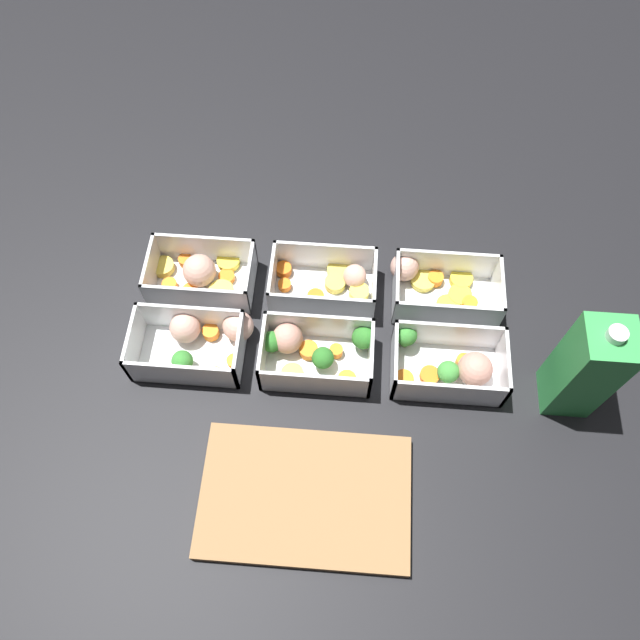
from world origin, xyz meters
TOP-DOWN VIEW (x-y plane):
  - ground_plane at (0.00, 0.00)m, footprint 4.00×4.00m
  - container_near_left at (-0.18, -0.07)m, footprint 0.18×0.12m
  - container_near_center at (-0.01, -0.07)m, footprint 0.16×0.11m
  - container_near_right at (0.19, -0.07)m, footprint 0.17×0.11m
  - container_far_left at (-0.20, 0.06)m, footprint 0.16×0.11m
  - container_far_center at (0.01, 0.05)m, footprint 0.17×0.10m
  - container_far_right at (0.18, 0.05)m, footprint 0.18×0.13m
  - juice_carton at (-0.36, 0.09)m, footprint 0.07×0.07m
  - cutting_board at (0.00, 0.26)m, footprint 0.28×0.18m

SIDE VIEW (x-z plane):
  - ground_plane at x=0.00m, z-range 0.00..0.00m
  - cutting_board at x=0.00m, z-range 0.00..0.02m
  - container_near_center at x=-0.01m, z-range -0.01..0.05m
  - container_near_left at x=-0.18m, z-range -0.01..0.05m
  - container_near_right at x=0.19m, z-range -0.01..0.05m
  - container_far_center at x=0.01m, z-range -0.01..0.06m
  - container_far_right at x=0.18m, z-range -0.01..0.06m
  - container_far_left at x=-0.20m, z-range -0.01..0.06m
  - juice_carton at x=-0.36m, z-range -0.01..0.20m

